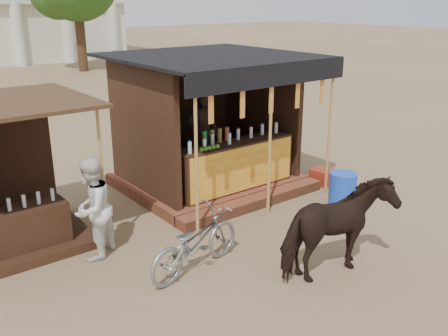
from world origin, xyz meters
TOP-DOWN VIEW (x-y plane):
  - ground at (0.00, 0.00)m, footprint 120.00×120.00m
  - main_stall at (1.00, 3.36)m, footprint 3.60×3.61m
  - secondary_stall at (-3.17, 3.24)m, footprint 2.40×2.40m
  - cow at (0.28, -0.66)m, footprint 1.79×0.96m
  - motorbike at (-1.23, 0.70)m, footprint 1.83×0.93m
  - bystander at (-2.23, 2.00)m, footprint 0.99×0.96m
  - blue_barrel at (2.38, 0.94)m, footprint 0.68×0.68m
  - red_crate at (3.02, 2.00)m, footprint 0.48×0.49m
  - cooler at (2.25, 2.60)m, footprint 0.76×0.65m

SIDE VIEW (x-z plane):
  - ground at x=0.00m, z-range 0.00..0.00m
  - red_crate at x=3.02m, z-range 0.00..0.33m
  - cooler at x=2.25m, z-range 0.00..0.46m
  - blue_barrel at x=2.38m, z-range 0.00..0.67m
  - motorbike at x=-1.23m, z-range 0.00..0.92m
  - cow at x=0.28m, z-range 0.00..1.45m
  - bystander at x=-2.23m, z-range 0.00..1.61m
  - secondary_stall at x=-3.17m, z-range -0.34..2.04m
  - main_stall at x=1.00m, z-range -0.36..2.42m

